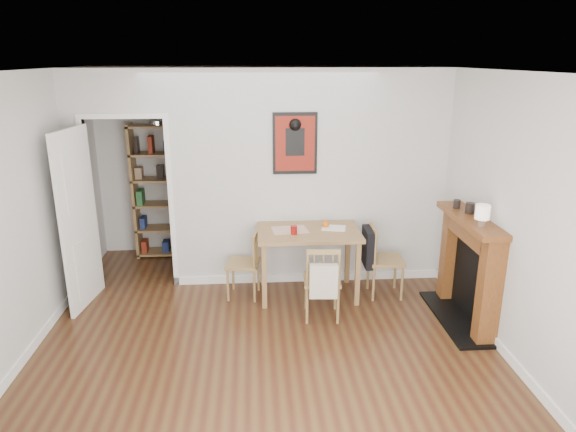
{
  "coord_description": "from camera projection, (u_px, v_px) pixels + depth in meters",
  "views": [
    {
      "loc": [
        -0.09,
        -4.59,
        2.71
      ],
      "look_at": [
        0.27,
        0.6,
        1.1
      ],
      "focal_mm": 32.0,
      "sensor_mm": 36.0,
      "label": 1
    }
  ],
  "objects": [
    {
      "name": "ground",
      "position": [
        266.0,
        338.0,
        5.18
      ],
      "size": [
        5.2,
        5.2,
        0.0
      ],
      "primitive_type": "plane",
      "color": "#4C3218",
      "rests_on": "ground"
    },
    {
      "name": "room_shell",
      "position": [
        270.0,
        182.0,
        6.08
      ],
      "size": [
        5.2,
        5.2,
        5.2
      ],
      "color": "beige",
      "rests_on": "ground"
    },
    {
      "name": "dining_table",
      "position": [
        309.0,
        238.0,
        5.93
      ],
      "size": [
        1.18,
        0.75,
        0.8
      ],
      "color": "olive",
      "rests_on": "ground"
    },
    {
      "name": "chair_left",
      "position": [
        243.0,
        264.0,
        5.98
      ],
      "size": [
        0.46,
        0.46,
        0.8
      ],
      "color": "#9E7B49",
      "rests_on": "ground"
    },
    {
      "name": "chair_right",
      "position": [
        384.0,
        260.0,
        6.0
      ],
      "size": [
        0.5,
        0.44,
        0.86
      ],
      "color": "#9E7B49",
      "rests_on": "ground"
    },
    {
      "name": "chair_front",
      "position": [
        322.0,
        281.0,
        5.48
      ],
      "size": [
        0.45,
        0.5,
        0.84
      ],
      "color": "#9E7B49",
      "rests_on": "ground"
    },
    {
      "name": "bookshelf",
      "position": [
        162.0,
        192.0,
        7.11
      ],
      "size": [
        0.79,
        0.32,
        1.87
      ],
      "color": "olive",
      "rests_on": "ground"
    },
    {
      "name": "fireplace",
      "position": [
        470.0,
        266.0,
        5.38
      ],
      "size": [
        0.45,
        1.25,
        1.16
      ],
      "color": "brown",
      "rests_on": "ground"
    },
    {
      "name": "red_glass",
      "position": [
        294.0,
        230.0,
        5.77
      ],
      "size": [
        0.08,
        0.08,
        0.1
      ],
      "primitive_type": "cylinder",
      "color": "maroon",
      "rests_on": "dining_table"
    },
    {
      "name": "orange_fruit",
      "position": [
        326.0,
        224.0,
        5.99
      ],
      "size": [
        0.08,
        0.08,
        0.08
      ],
      "primitive_type": "sphere",
      "color": "#E25A0B",
      "rests_on": "dining_table"
    },
    {
      "name": "placemat",
      "position": [
        290.0,
        230.0,
        5.92
      ],
      "size": [
        0.43,
        0.34,
        0.0
      ],
      "primitive_type": "cube",
      "rotation": [
        0.0,
        0.0,
        0.11
      ],
      "color": "beige",
      "rests_on": "dining_table"
    },
    {
      "name": "notebook",
      "position": [
        334.0,
        228.0,
        5.97
      ],
      "size": [
        0.31,
        0.25,
        0.01
      ],
      "primitive_type": "cube",
      "rotation": [
        0.0,
        0.0,
        -0.21
      ],
      "color": "white",
      "rests_on": "dining_table"
    },
    {
      "name": "mantel_lamp",
      "position": [
        483.0,
        213.0,
        4.86
      ],
      "size": [
        0.14,
        0.14,
        0.22
      ],
      "color": "silver",
      "rests_on": "fireplace"
    },
    {
      "name": "ceramic_jar_a",
      "position": [
        470.0,
        208.0,
        5.31
      ],
      "size": [
        0.09,
        0.09,
        0.11
      ],
      "primitive_type": "cylinder",
      "color": "black",
      "rests_on": "fireplace"
    },
    {
      "name": "ceramic_jar_b",
      "position": [
        457.0,
        204.0,
        5.49
      ],
      "size": [
        0.08,
        0.08,
        0.1
      ],
      "primitive_type": "cylinder",
      "color": "black",
      "rests_on": "fireplace"
    }
  ]
}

